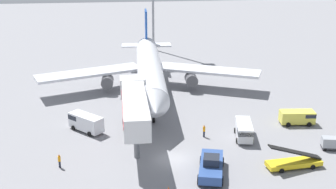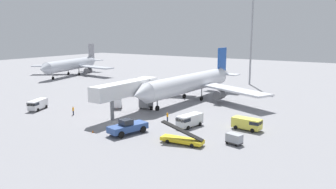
% 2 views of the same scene
% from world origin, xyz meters
% --- Properties ---
extents(ground_plane, '(300.00, 300.00, 0.00)m').
position_xyz_m(ground_plane, '(0.00, 0.00, 0.00)').
color(ground_plane, gray).
extents(airplane_at_gate, '(39.74, 41.69, 11.94)m').
position_xyz_m(airplane_at_gate, '(-0.71, 25.39, 4.24)').
color(airplane_at_gate, silver).
rests_on(airplane_at_gate, ground).
extents(jet_bridge, '(3.47, 17.05, 6.77)m').
position_xyz_m(jet_bridge, '(-4.25, 6.10, 4.99)').
color(jet_bridge, silver).
rests_on(jet_bridge, ground).
extents(pushback_tug, '(4.11, 7.03, 2.46)m').
position_xyz_m(pushback_tug, '(3.77, -4.23, 1.14)').
color(pushback_tug, '#2D4C8E').
rests_on(pushback_tug, ground).
extents(belt_loader_truck, '(6.65, 2.44, 3.14)m').
position_xyz_m(belt_loader_truck, '(13.66, -3.71, 0.76)').
color(belt_loader_truck, yellow).
rests_on(belt_loader_truck, ground).
extents(service_van_near_right, '(5.07, 5.09, 2.37)m').
position_xyz_m(service_van_near_right, '(-10.95, 9.79, 1.34)').
color(service_van_near_right, white).
rests_on(service_van_near_right, ground).
extents(service_van_near_left, '(2.94, 5.47, 2.15)m').
position_xyz_m(service_van_near_left, '(10.18, 4.67, 1.23)').
color(service_van_near_left, silver).
rests_on(service_van_near_left, ground).
extents(service_van_far_center, '(4.99, 2.61, 1.98)m').
position_xyz_m(service_van_far_center, '(19.31, 8.43, 1.14)').
color(service_van_far_center, '#E5DB4C').
rests_on(service_van_far_center, ground).
extents(baggage_cart_far_left, '(2.53, 1.82, 1.60)m').
position_xyz_m(baggage_cart_far_left, '(20.21, 0.23, 0.88)').
color(baggage_cart_far_left, '#38383D').
rests_on(baggage_cart_far_left, ground).
extents(ground_crew_worker_foreground, '(0.43, 0.43, 1.72)m').
position_xyz_m(ground_crew_worker_foreground, '(-13.32, -0.40, 0.91)').
color(ground_crew_worker_foreground, '#1E2333').
rests_on(ground_crew_worker_foreground, ground).
extents(ground_crew_worker_midground, '(0.47, 0.47, 1.75)m').
position_xyz_m(ground_crew_worker_midground, '(5.00, 5.75, 0.93)').
color(ground_crew_worker_midground, '#1E2333').
rests_on(ground_crew_worker_midground, ground).
extents(safety_cone_alpha, '(0.32, 0.32, 0.49)m').
position_xyz_m(safety_cone_alpha, '(-1.39, -6.88, 0.24)').
color(safety_cone_alpha, black).
rests_on(safety_cone_alpha, ground).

